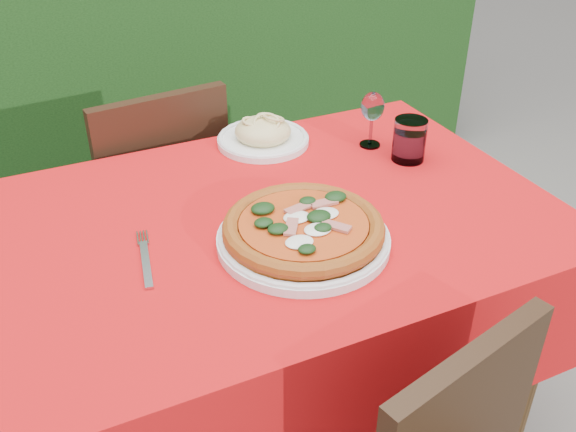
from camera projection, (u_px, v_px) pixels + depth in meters
name	position (u px, v px, depth m)	size (l,w,h in m)	color
dining_table	(271.00, 269.00, 1.50)	(1.26, 0.86, 0.75)	#412A15
chair_far	(159.00, 199.00, 1.97)	(0.43, 0.43, 0.86)	black
pizza_plate	(303.00, 231.00, 1.31)	(0.39, 0.39, 0.07)	silver
pasta_plate	(263.00, 135.00, 1.71)	(0.24, 0.24, 0.07)	white
water_glass	(409.00, 142.00, 1.62)	(0.08, 0.08, 0.11)	silver
wine_glass	(373.00, 109.00, 1.65)	(0.06, 0.06, 0.15)	silver
fork	(146.00, 264.00, 1.26)	(0.03, 0.21, 0.01)	#BAB9C1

